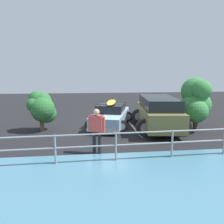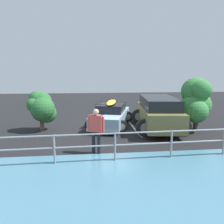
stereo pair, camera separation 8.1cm
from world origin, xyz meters
The scene contains 8 objects.
ground_plane centered at (0.00, 0.00, -0.01)m, with size 44.00×44.00×0.02m, color black.
parking_stripe centered at (-1.46, 0.22, 0.00)m, with size 4.96×0.12×0.00m, color silver.
sedan_car centered at (-0.21, 0.18, 0.63)m, with size 3.04×4.57×1.58m.
suv_car centered at (-2.72, 1.15, 0.94)m, with size 3.07×5.10×1.78m.
person_bystander centered at (0.81, 4.53, 1.05)m, with size 0.62×0.39×1.74m.
railing_fence centered at (-0.86, 5.29, 0.69)m, with size 10.51×0.39×1.02m.
bush_near_left centered at (3.58, 0.82, 1.26)m, with size 1.48×1.45×2.15m.
bush_near_right centered at (-4.69, 1.49, 1.61)m, with size 1.83×2.24×2.84m.
Camera 2 is at (1.08, 12.63, 3.06)m, focal length 35.00 mm.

